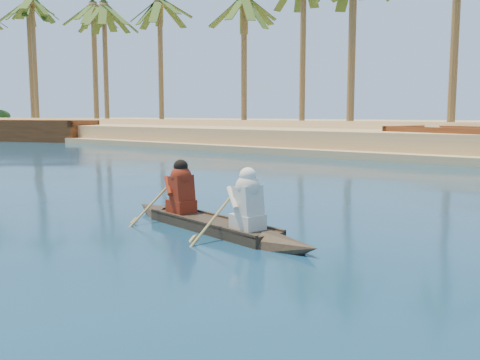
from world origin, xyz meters
The scene contains 5 objects.
sandy_embankment centered at (0.00, 46.89, 0.53)m, with size 150.00×51.00×1.50m.
palm_grove centered at (0.00, 35.00, 8.00)m, with size 110.00×14.00×16.00m, color #2C501C, non-canonical shape.
shrub_cluster centered at (0.00, 31.50, 1.20)m, with size 100.00×6.00×2.40m, color #1A3212, non-canonical shape.
canoe centered at (7.95, 5.82, 0.29)m, with size 5.48×1.81×1.50m.
barge_left centered at (-26.69, 22.00, 0.69)m, with size 12.45×7.79×1.97m.
Camera 1 is at (14.65, -1.86, 2.26)m, focal length 40.00 mm.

